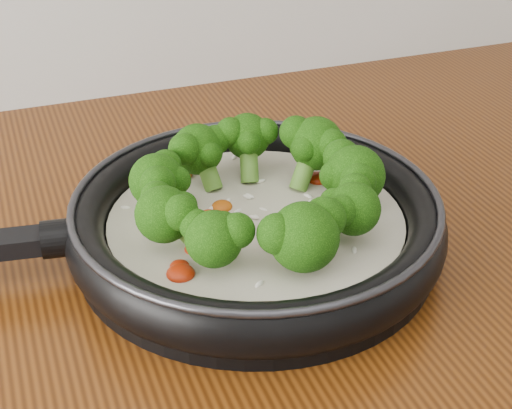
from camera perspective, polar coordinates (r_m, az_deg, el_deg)
name	(u,v)px	position (r m, az deg, el deg)	size (l,w,h in m)	color
skillet	(254,217)	(0.70, -0.16, -0.95)	(0.56, 0.39, 0.10)	black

